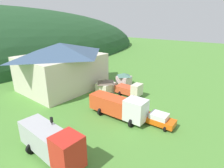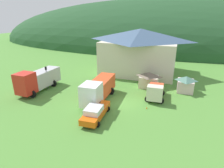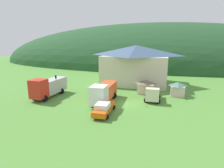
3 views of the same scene
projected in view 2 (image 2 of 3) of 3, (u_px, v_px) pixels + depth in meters
ground_plane at (122, 103)px, 25.24m from camera, size 200.00×200.00×0.00m
forested_hill_backdrop at (161, 44)px, 76.20m from camera, size 146.89×60.00×34.81m
depot_building at (140, 50)px, 37.59m from camera, size 15.12×12.32×8.73m
play_shed_cream at (149, 80)px, 30.46m from camera, size 3.15×2.79×2.55m
play_shed_pink at (186, 84)px, 28.71m from camera, size 2.50×2.72×2.48m
crane_truck_red at (38, 79)px, 28.84m from camera, size 3.18×7.97×3.58m
heavy_rig_white at (98, 89)px, 25.51m from camera, size 3.23×8.36×3.30m
light_truck_cream at (155, 91)px, 26.23m from camera, size 2.68×4.70×2.39m
service_pickup_orange at (95, 112)px, 21.32m from camera, size 2.44×5.39×1.66m
traffic_light_west at (47, 75)px, 29.37m from camera, size 0.20×0.32×3.71m
traffic_cone_near_pickup at (147, 109)px, 23.79m from camera, size 0.36×0.36×0.61m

